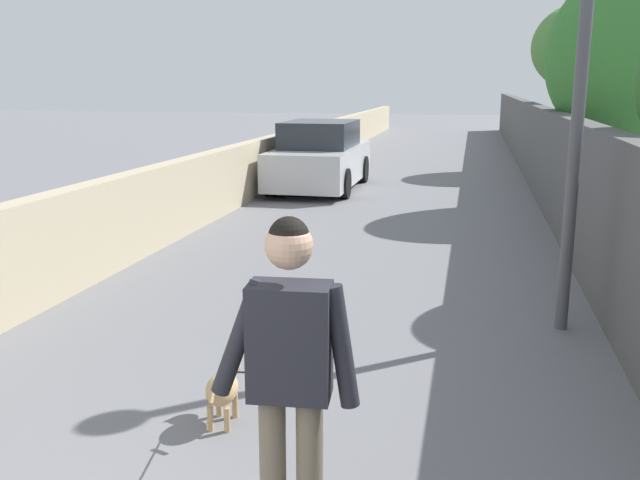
% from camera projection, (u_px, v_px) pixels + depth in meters
% --- Properties ---
extents(ground_plane, '(80.00, 80.00, 0.00)m').
position_uv_depth(ground_plane, '(399.00, 193.00, 15.21)').
color(ground_plane, slate).
extents(wall_left, '(48.00, 0.30, 1.19)m').
position_uv_depth(wall_left, '(240.00, 174.00, 13.81)').
color(wall_left, tan).
rests_on(wall_left, ground).
extents(fence_right, '(48.00, 0.30, 1.86)m').
position_uv_depth(fence_right, '(555.00, 165.00, 12.47)').
color(fence_right, '#4C4C4C').
rests_on(fence_right, ground).
extents(tree_right_near, '(2.69, 2.69, 4.48)m').
position_uv_depth(tree_right_near, '(583.00, 48.00, 18.34)').
color(tree_right_near, brown).
rests_on(tree_right_near, ground).
extents(tree_right_far, '(2.93, 2.93, 4.51)m').
position_uv_depth(tree_right_far, '(627.00, 57.00, 12.74)').
color(tree_right_far, '#473523').
rests_on(tree_right_far, ground).
extents(lamp_post, '(0.36, 0.36, 4.16)m').
position_uv_depth(lamp_post, '(585.00, 28.00, 6.21)').
color(lamp_post, '#4C4C51').
rests_on(lamp_post, ground).
extents(person_skateboarder, '(0.25, 0.71, 1.72)m').
position_uv_depth(person_skateboarder, '(290.00, 366.00, 3.20)').
color(person_skateboarder, '#726651').
rests_on(person_skateboarder, skateboard).
extents(dog, '(1.68, 1.00, 1.06)m').
position_uv_depth(dog, '(224.00, 386.00, 4.89)').
color(dog, tan).
rests_on(dog, ground).
extents(car_near, '(4.08, 1.80, 1.54)m').
position_uv_depth(car_near, '(320.00, 158.00, 15.72)').
color(car_near, silver).
rests_on(car_near, ground).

